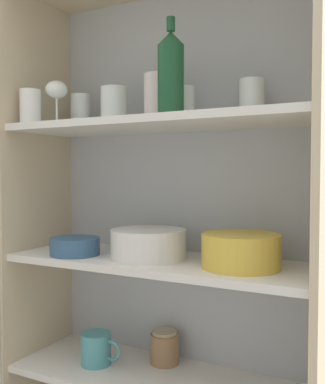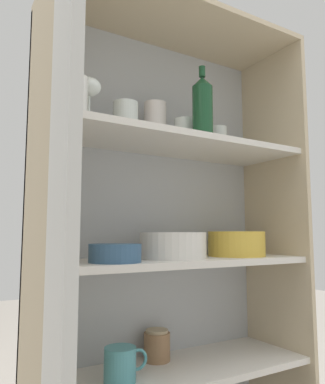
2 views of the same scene
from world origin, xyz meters
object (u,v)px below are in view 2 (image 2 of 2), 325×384
object	(u,v)px
wine_bottle	(203,108)
plate_stack_white	(173,246)
storage_jar	(157,345)
mixing_bowl_large	(236,243)
coffee_mug_primary	(121,364)
serving_bowl_small	(115,252)

from	to	relation	value
wine_bottle	plate_stack_white	distance (m)	0.46
plate_stack_white	storage_jar	size ratio (longest dim) A/B	2.14
wine_bottle	storage_jar	bearing A→B (deg)	123.12
mixing_bowl_large	coffee_mug_primary	distance (m)	0.54
mixing_bowl_large	serving_bowl_small	world-z (taller)	mixing_bowl_large
mixing_bowl_large	serving_bowl_small	bearing A→B (deg)	-173.91
serving_bowl_small	wine_bottle	bearing A→B (deg)	1.29
mixing_bowl_large	serving_bowl_small	size ratio (longest dim) A/B	1.37
serving_bowl_small	coffee_mug_primary	size ratio (longest dim) A/B	1.10
coffee_mug_primary	wine_bottle	bearing A→B (deg)	-8.19
wine_bottle	coffee_mug_primary	xyz separation A→B (m)	(-0.26, 0.04, -0.77)
coffee_mug_primary	storage_jar	xyz separation A→B (m)	(0.17, 0.10, 0.00)
coffee_mug_primary	storage_jar	size ratio (longest dim) A/B	1.33
plate_stack_white	coffee_mug_primary	size ratio (longest dim) A/B	1.60
mixing_bowl_large	storage_jar	xyz separation A→B (m)	(-0.26, 0.09, -0.33)
wine_bottle	serving_bowl_small	size ratio (longest dim) A/B	1.75
plate_stack_white	serving_bowl_small	distance (m)	0.22
mixing_bowl_large	storage_jar	distance (m)	0.43
wine_bottle	plate_stack_white	bearing A→B (deg)	154.98
coffee_mug_primary	storage_jar	bearing A→B (deg)	30.25
storage_jar	plate_stack_white	bearing A→B (deg)	-89.44
plate_stack_white	serving_bowl_small	size ratio (longest dim) A/B	1.46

